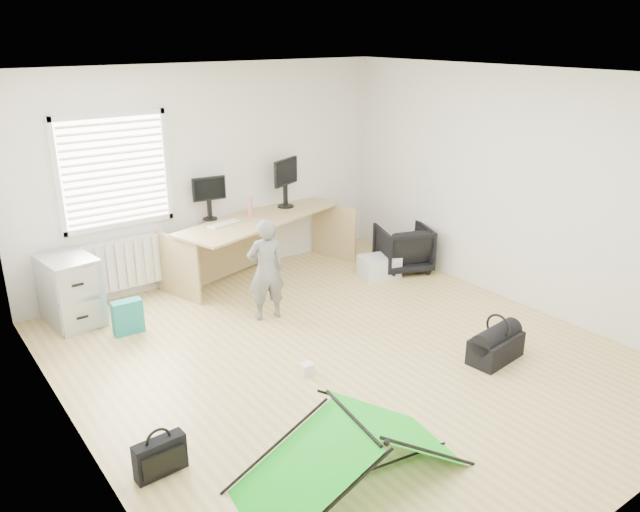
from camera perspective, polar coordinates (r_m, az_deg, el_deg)
ground at (r=6.29m, az=2.18°, el=-9.17°), size 5.50×5.50×0.00m
back_wall at (r=8.01m, az=-10.06°, el=7.37°), size 5.00×0.02×2.70m
window at (r=7.50m, az=-18.28°, el=7.36°), size 1.20×0.06×1.20m
radiator at (r=7.76m, az=-17.31°, el=-0.62°), size 1.00×0.12×0.60m
desk at (r=8.13m, az=-5.32°, el=0.83°), size 2.50×1.40×0.81m
filing_cabinet at (r=7.33m, az=-21.85°, el=-2.95°), size 0.58×0.72×0.77m
monitor_left at (r=7.93m, az=-10.10°, el=4.70°), size 0.43×0.14×0.40m
monitor_right at (r=8.38m, az=-3.19°, el=6.10°), size 0.50×0.31×0.48m
keyboard at (r=7.74m, az=-8.75°, el=2.93°), size 0.45×0.24×0.02m
thermos at (r=8.00m, az=-6.42°, el=4.48°), size 0.07×0.07×0.25m
office_chair at (r=8.42m, az=7.63°, el=0.72°), size 0.86×0.87×0.61m
person at (r=6.87m, az=-4.97°, el=-1.26°), size 0.47×0.36×1.16m
kite at (r=4.65m, az=2.93°, el=-17.18°), size 1.79×0.99×0.53m
storage_crate at (r=8.21m, az=5.43°, el=-0.94°), size 0.56×0.45×0.28m
tote_bag at (r=6.97m, az=-17.17°, el=-5.34°), size 0.32×0.15×0.37m
laptop_bag at (r=4.90m, az=-14.42°, el=-17.36°), size 0.39×0.13×0.29m
white_box at (r=5.97m, az=-1.20°, el=-10.28°), size 0.12×0.12×0.11m
duffel_bag at (r=6.41m, az=15.75°, el=-8.09°), size 0.61×0.36×0.26m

